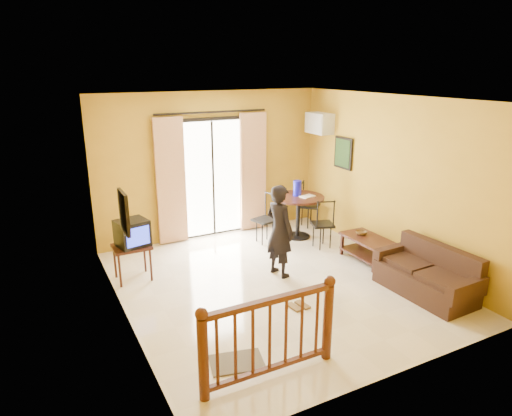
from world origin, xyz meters
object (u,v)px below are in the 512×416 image
dining_table (298,205)px  coffee_table (367,245)px  standing_person (280,231)px  sofa (428,276)px  television (132,233)px

dining_table → coffee_table: bearing=-74.1°
coffee_table → standing_person: 1.70m
sofa → coffee_table: bearing=88.1°
television → standing_person: 2.28m
coffee_table → sofa: bearing=-90.1°
sofa → standing_person: 2.30m
television → dining_table: bearing=-5.2°
dining_table → sofa: size_ratio=0.64×
coffee_table → standing_person: (-1.62, 0.23, 0.47)m
dining_table → standing_person: bearing=-132.2°
coffee_table → television: bearing=163.0°
standing_person → dining_table: bearing=-55.9°
standing_person → television: bearing=53.0°
dining_table → standing_person: standing_person is taller
television → coffee_table: size_ratio=0.55×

